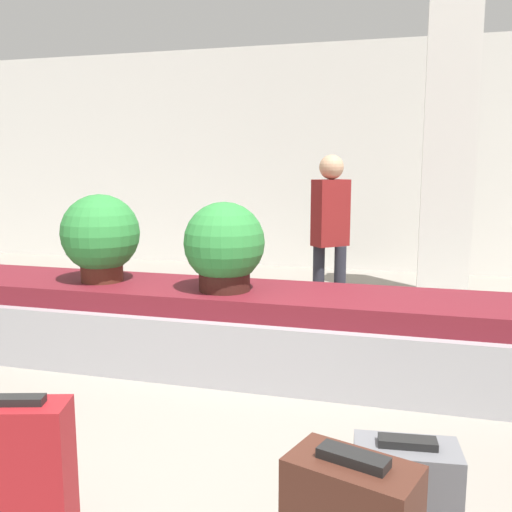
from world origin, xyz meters
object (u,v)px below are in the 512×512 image
(suitcase_3, at_px, (23,480))
(traveler_0, at_px, (330,226))
(potted_plant_1, at_px, (100,236))
(pillar, at_px, (448,156))
(suitcase_2, at_px, (405,507))
(potted_plant_0, at_px, (224,247))

(suitcase_3, xyz_separation_m, traveler_0, (0.67, 3.51, 0.63))
(potted_plant_1, height_order, traveler_0, traveler_0)
(pillar, height_order, suitcase_2, pillar)
(suitcase_2, relative_size, potted_plant_0, 0.81)
(suitcase_3, height_order, potted_plant_0, potted_plant_0)
(suitcase_2, bearing_deg, suitcase_3, -173.61)
(pillar, height_order, potted_plant_0, pillar)
(pillar, bearing_deg, suitcase_2, -93.96)
(pillar, distance_m, suitcase_2, 4.75)
(suitcase_2, bearing_deg, pillar, 79.68)
(suitcase_3, bearing_deg, suitcase_2, -3.82)
(potted_plant_1, xyz_separation_m, traveler_0, (1.61, 1.30, -0.01))
(suitcase_2, bearing_deg, potted_plant_0, 119.45)
(suitcase_3, bearing_deg, potted_plant_0, 70.97)
(pillar, relative_size, suitcase_2, 6.14)
(potted_plant_1, bearing_deg, suitcase_3, -66.92)
(traveler_0, bearing_deg, potted_plant_0, -156.80)
(suitcase_2, distance_m, potted_plant_1, 3.11)
(pillar, xyz_separation_m, potted_plant_1, (-2.68, -2.65, -0.64))
(traveler_0, bearing_deg, suitcase_3, -144.55)
(pillar, xyz_separation_m, potted_plant_0, (-1.64, -2.71, -0.67))
(potted_plant_1, bearing_deg, potted_plant_0, -3.16)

